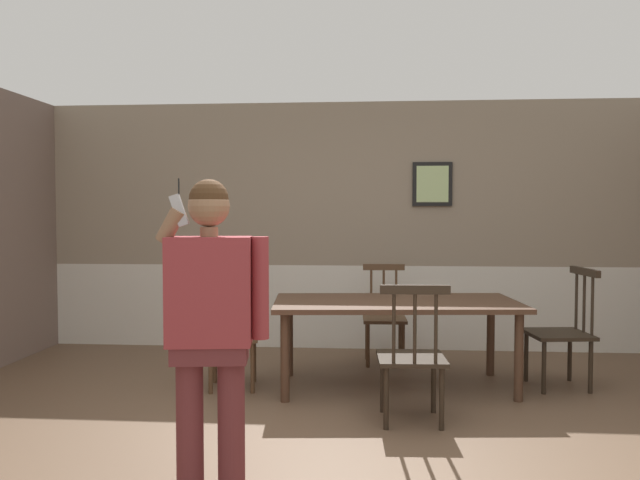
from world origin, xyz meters
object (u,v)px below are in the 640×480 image
Objects in this scene: person_figure at (211,315)px; dining_table at (396,309)px; chair_opposite_corner at (228,335)px; chair_near_window at (412,356)px; chair_at_table_head at (384,316)px; chair_by_doorway at (563,330)px.

dining_table is at bearing -123.47° from person_figure.
chair_opposite_corner is at bearing -86.72° from person_figure.
chair_opposite_corner is at bearing 149.98° from chair_near_window.
chair_opposite_corner is 0.56× the size of person_figure.
chair_near_window is 1.76m from chair_at_table_head.
chair_at_table_head reaches higher than dining_table.
chair_at_table_head is 1.65m from chair_opposite_corner.
chair_at_table_head is (-0.07, 0.87, -0.20)m from dining_table.
chair_opposite_corner is (-1.38, -0.12, -0.21)m from dining_table.
chair_near_window is at bearing 93.12° from chair_at_table_head.
chair_at_table_head is (-1.46, 0.76, -0.02)m from chair_by_doorway.
person_figure reaches higher than chair_near_window.
chair_by_doorway reaches higher than chair_near_window.
person_figure reaches higher than chair_opposite_corner.
chair_near_window reaches higher than dining_table.
chair_opposite_corner is 2.04m from person_figure.
chair_at_table_head is at bearing 55.70° from chair_by_doorway.
chair_opposite_corner is (-1.46, 0.76, -0.02)m from chair_near_window.
chair_opposite_corner is at bearing -175.05° from dining_table.
person_figure reaches higher than chair_at_table_head.
person_figure is at bearing -135.31° from chair_near_window.
chair_near_window is at bearing 120.24° from chair_by_doorway.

